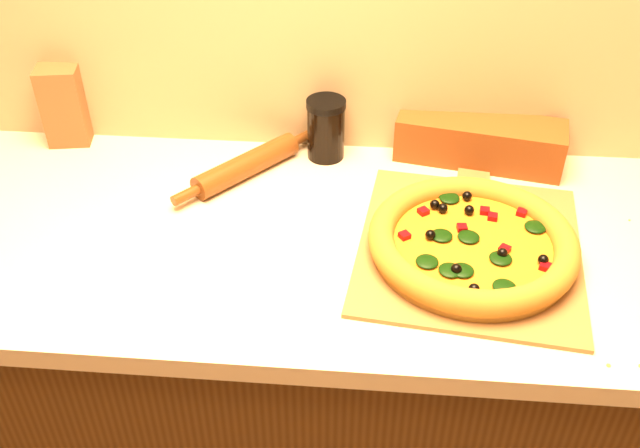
{
  "coord_description": "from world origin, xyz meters",
  "views": [
    {
      "loc": [
        0.1,
        0.36,
        1.74
      ],
      "look_at": [
        0.02,
        1.38,
        0.96
      ],
      "focal_mm": 40.0,
      "sensor_mm": 36.0,
      "label": 1
    }
  ],
  "objects_px": {
    "pizza_peel": "(470,242)",
    "rolling_pin": "(246,165)",
    "dark_jar": "(326,129)",
    "pizza": "(472,243)"
  },
  "relations": [
    {
      "from": "pizza_peel",
      "to": "rolling_pin",
      "type": "distance_m",
      "value": 0.5
    },
    {
      "from": "rolling_pin",
      "to": "dark_jar",
      "type": "height_order",
      "value": "dark_jar"
    },
    {
      "from": "pizza",
      "to": "dark_jar",
      "type": "bearing_deg",
      "value": 131.75
    },
    {
      "from": "pizza_peel",
      "to": "dark_jar",
      "type": "xyz_separation_m",
      "value": [
        -0.29,
        0.29,
        0.06
      ]
    },
    {
      "from": "pizza",
      "to": "rolling_pin",
      "type": "xyz_separation_m",
      "value": [
        -0.45,
        0.23,
        -0.01
      ]
    },
    {
      "from": "pizza",
      "to": "dark_jar",
      "type": "distance_m",
      "value": 0.44
    },
    {
      "from": "rolling_pin",
      "to": "dark_jar",
      "type": "bearing_deg",
      "value": 29.77
    },
    {
      "from": "dark_jar",
      "to": "pizza_peel",
      "type": "bearing_deg",
      "value": -44.5
    },
    {
      "from": "pizza_peel",
      "to": "rolling_pin",
      "type": "xyz_separation_m",
      "value": [
        -0.45,
        0.2,
        0.02
      ]
    },
    {
      "from": "dark_jar",
      "to": "pizza",
      "type": "bearing_deg",
      "value": -48.25
    }
  ]
}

